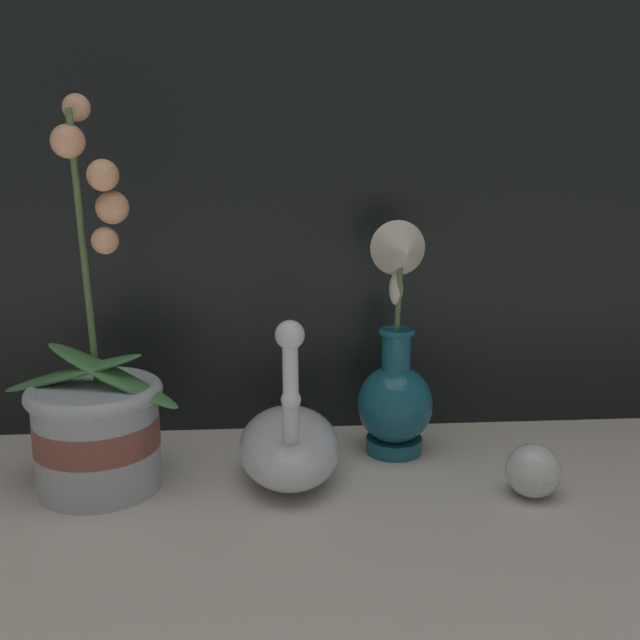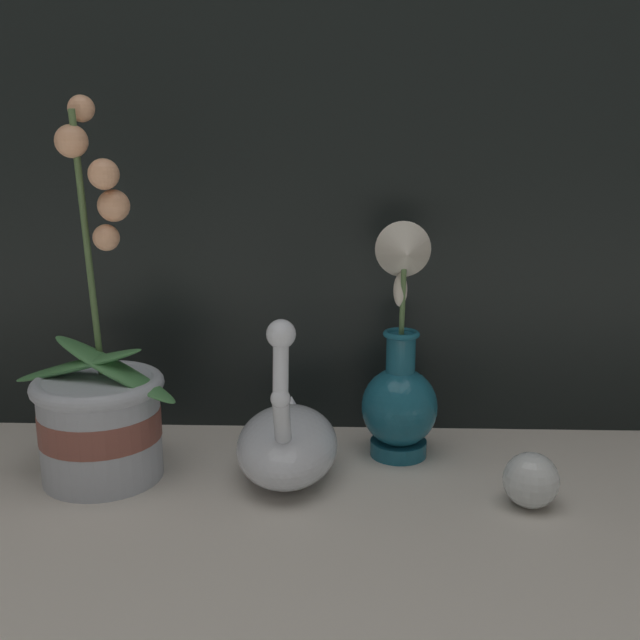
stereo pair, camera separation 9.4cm
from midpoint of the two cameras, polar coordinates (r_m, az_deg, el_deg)
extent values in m
plane|color=beige|center=(0.87, -3.83, -15.27)|extent=(2.80, 2.80, 0.00)
cube|color=black|center=(1.08, -4.46, 23.08)|extent=(2.80, 0.03, 1.20)
cylinder|color=#B2BCCC|center=(0.98, -19.28, -8.47)|extent=(0.15, 0.15, 0.13)
cylinder|color=brown|center=(0.98, -19.31, -8.11)|extent=(0.15, 0.15, 0.04)
torus|color=#B2BCCC|center=(0.96, -19.55, -5.26)|extent=(0.16, 0.16, 0.02)
cylinder|color=#4C6B3D|center=(0.92, -20.39, 4.80)|extent=(0.01, 0.05, 0.32)
ellipsoid|color=#427F47|center=(0.94, -18.30, -4.09)|extent=(0.17, 0.09, 0.08)
ellipsoid|color=#427F47|center=(0.97, -21.05, -3.85)|extent=(0.19, 0.08, 0.06)
sphere|color=#E5A87F|center=(0.92, -20.99, 14.88)|extent=(0.03, 0.03, 0.03)
sphere|color=#E5A87F|center=(0.90, -21.60, 12.55)|extent=(0.04, 0.04, 0.04)
sphere|color=#E5A87F|center=(0.88, -19.22, 10.37)|extent=(0.04, 0.04, 0.04)
sphere|color=#E5A87F|center=(0.90, -18.50, 8.11)|extent=(0.04, 0.04, 0.04)
sphere|color=#E5A87F|center=(0.90, -18.99, 5.73)|extent=(0.03, 0.03, 0.03)
ellipsoid|color=silver|center=(0.96, -5.18, -9.63)|extent=(0.13, 0.19, 0.09)
cone|color=silver|center=(1.02, -5.12, -7.36)|extent=(0.06, 0.08, 0.07)
cylinder|color=silver|center=(0.87, -5.35, -7.90)|extent=(0.02, 0.05, 0.08)
sphere|color=silver|center=(0.84, -5.43, -6.11)|extent=(0.02, 0.02, 0.02)
cylinder|color=silver|center=(0.84, -5.47, -3.65)|extent=(0.02, 0.04, 0.07)
sphere|color=silver|center=(0.84, -5.51, -1.18)|extent=(0.03, 0.03, 0.03)
cylinder|color=#195B75|center=(1.05, 3.09, -9.50)|extent=(0.08, 0.08, 0.02)
ellipsoid|color=#195B75|center=(1.03, 3.13, -6.46)|extent=(0.10, 0.10, 0.11)
cylinder|color=#195B75|center=(1.00, 3.18, -2.41)|extent=(0.04, 0.04, 0.05)
torus|color=#195B75|center=(1.00, 3.20, -0.95)|extent=(0.05, 0.05, 0.01)
cylinder|color=#567A47|center=(0.98, 3.29, 1.56)|extent=(0.01, 0.02, 0.09)
cone|color=white|center=(0.95, 3.48, 5.26)|extent=(0.07, 0.07, 0.07)
ellipsoid|color=white|center=(0.98, 3.10, 2.38)|extent=(0.02, 0.02, 0.04)
sphere|color=silver|center=(0.94, 13.16, -11.17)|extent=(0.07, 0.07, 0.07)
camera|label=1|loc=(0.05, -92.86, -0.70)|focal=42.00mm
camera|label=2|loc=(0.05, 87.14, 0.70)|focal=42.00mm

